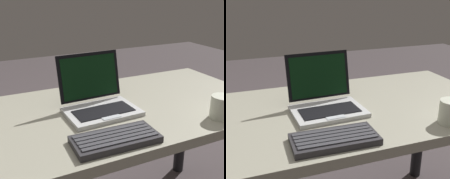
# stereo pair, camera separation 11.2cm
# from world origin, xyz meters

# --- Properties ---
(desk) EXTENTS (1.65, 0.71, 0.70)m
(desk) POSITION_xyz_m (0.00, 0.00, 0.61)
(desk) COLOR gray
(desk) RESTS_ON ground
(laptop_front) EXTENTS (0.30, 0.26, 0.23)m
(laptop_front) POSITION_xyz_m (0.05, 0.00, 0.75)
(laptop_front) COLOR silver
(laptop_front) RESTS_ON desk
(external_keyboard) EXTENTS (0.30, 0.14, 0.03)m
(external_keyboard) POSITION_xyz_m (-0.00, -0.26, 0.71)
(external_keyboard) COLOR #2A292C
(external_keyboard) RESTS_ON desk
(coffee_mug) EXTENTS (0.13, 0.09, 0.09)m
(coffee_mug) POSITION_xyz_m (0.46, -0.27, 0.75)
(coffee_mug) COLOR beige
(coffee_mug) RESTS_ON desk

